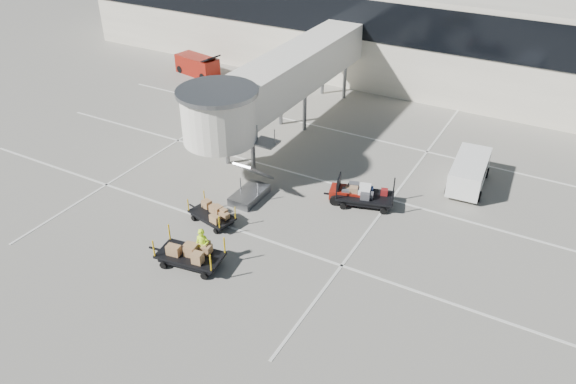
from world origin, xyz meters
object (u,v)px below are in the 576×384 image
Objects in this scene: box_cart_far at (212,214)px; minivan at (470,170)px; box_cart_near at (190,254)px; belt_loader at (198,66)px; suitcase_cart at (367,197)px; baggage_tug at (351,193)px; ground_worker at (203,246)px.

minivan reaches higher than box_cart_far.
box_cart_near is 0.87× the size of belt_loader.
box_cart_far is (-6.83, -5.75, -0.09)m from suitcase_cart.
belt_loader is at bearing 133.06° from suitcase_cart.
baggage_tug is at bearing -140.71° from minivan.
suitcase_cart is 25.35m from belt_loader.
suitcase_cart is 1.01× the size of box_cart_near.
belt_loader reaches higher than ground_worker.
baggage_tug is 0.61× the size of suitcase_cart.
belt_loader is at bearing 105.66° from ground_worker.
suitcase_cart is 10.23m from ground_worker.
belt_loader is at bearing 117.81° from box_cart_near.
suitcase_cart is 0.88× the size of belt_loader.
baggage_tug is at bearing 56.28° from box_cart_far.
minivan is at bearing 33.46° from ground_worker.
ground_worker is at bearing -131.00° from baggage_tug.
suitcase_cart is 6.97m from minivan.
box_cart_near is 27.46m from belt_loader.
ground_worker reaches higher than box_cart_near.
box_cart_far is at bearing -156.42° from suitcase_cart.
box_cart_far is 15.85m from minivan.
suitcase_cart reaches higher than box_cart_near.
suitcase_cart reaches higher than baggage_tug.
minivan reaches higher than suitcase_cart.
suitcase_cart is at bearing 50.40° from box_cart_near.
box_cart_far is (-1.21, 3.55, -0.12)m from box_cart_near.
ground_worker reaches higher than baggage_tug.
minivan is (11.40, 10.99, 0.56)m from box_cart_far.
suitcase_cart is at bearing -13.36° from baggage_tug.
baggage_tug is 0.98m from suitcase_cart.
suitcase_cart is at bearing -19.22° from belt_loader.
belt_loader is (-20.88, 12.88, 0.27)m from baggage_tug.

